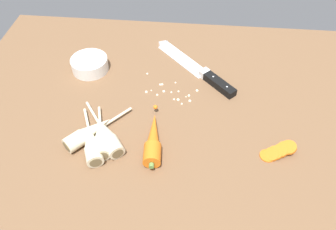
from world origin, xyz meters
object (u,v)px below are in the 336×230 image
Objects in this scene: chefs_knife at (192,65)px; carrot_slice_stack at (278,151)px; prep_bowl at (90,64)px; whole_carrot at (153,140)px; parsnip_mid_left at (101,138)px; parsnip_front at (106,135)px; parsnip_back at (89,133)px; parsnip_mid_right at (92,143)px.

carrot_slice_stack reaches higher than chefs_knife.
carrot_slice_stack is 0.80× the size of prep_bowl.
whole_carrot is 2.19× the size of carrot_slice_stack.
whole_carrot is 12.82cm from parsnip_mid_left.
prep_bowl is at bearing 112.61° from parsnip_front.
carrot_slice_stack is (46.37, -0.66, -1.01)cm from parsnip_back.
parsnip_front is 1.00× the size of parsnip_mid_right.
whole_carrot reaches higher than parsnip_mid_right.
parsnip_front and parsnip_mid_left have the same top height.
carrot_slice_stack is 59.50cm from prep_bowl.
parsnip_mid_right is at bearing -74.69° from prep_bowl.
parsnip_mid_left is at bearing -132.04° from parsnip_front.
parsnip_mid_left reaches higher than carrot_slice_stack.
parsnip_front is (-11.70, 0.54, -0.12)cm from whole_carrot.
parsnip_front and parsnip_back have the same top height.
prep_bowl reaches higher than chefs_knife.
prep_bowl is (-30.74, -4.42, 1.50)cm from chefs_knife.
whole_carrot reaches higher than parsnip_mid_left.
prep_bowl is at bearing -171.82° from chefs_knife.
chefs_knife is at bearing 75.92° from whole_carrot.
parsnip_back is 46.38cm from carrot_slice_stack.
parsnip_mid_left is at bearing -23.57° from parsnip_back.
chefs_knife is 39.17cm from parsnip_back.
prep_bowl is (-52.97, 27.07, 1.18)cm from carrot_slice_stack.
parsnip_front is 1.10× the size of parsnip_back.
prep_bowl reaches higher than carrot_slice_stack.
parsnip_mid_right is 30.62cm from prep_bowl.
carrot_slice_stack is at bearing 3.14° from parsnip_mid_right.
parsnip_mid_right is 1.10× the size of parsnip_back.
whole_carrot reaches higher than chefs_knife.
parsnip_mid_left is 3.71cm from parsnip_back.
parsnip_front is 41.88cm from carrot_slice_stack.
parsnip_mid_left is 1.03× the size of parsnip_back.
whole_carrot is at bearing 3.05° from parsnip_mid_left.
parsnip_front is at bearing 43.48° from parsnip_mid_right.
whole_carrot is at bearing -2.65° from parsnip_front.
parsnip_mid_right reaches higher than carrot_slice_stack.
parsnip_front is at bearing 47.96° from parsnip_mid_left.
whole_carrot is 16.22cm from parsnip_back.
parsnip_back is (-16.20, 0.80, -0.12)cm from whole_carrot.
parsnip_mid_right is at bearing -64.67° from parsnip_back.
parsnip_mid_right is (-1.92, -1.64, -0.00)cm from parsnip_mid_left.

